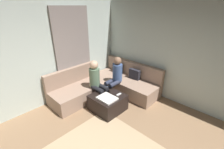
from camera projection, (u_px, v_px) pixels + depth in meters
wall_back at (200, 58)px, 3.65m from camera, size 6.00×0.12×2.70m
wall_left at (23, 60)px, 3.57m from camera, size 0.12×6.00×2.70m
curtain_panel at (74, 53)px, 4.41m from camera, size 0.06×1.10×2.50m
sectional_couch at (107, 85)px, 4.70m from camera, size 2.10×2.55×0.87m
ottoman at (108, 102)px, 3.98m from camera, size 0.76×0.76×0.42m
folded_blanket at (107, 98)px, 3.74m from camera, size 0.44×0.36×0.04m
coffee_mug at (107, 88)px, 4.13m from camera, size 0.08×0.08×0.10m
game_remote at (119, 94)px, 3.92m from camera, size 0.05×0.15×0.02m
person_on_couch_back at (115, 76)px, 4.41m from camera, size 0.30×0.60×1.20m
person_on_couch_side at (97, 81)px, 4.12m from camera, size 0.60×0.30×1.20m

